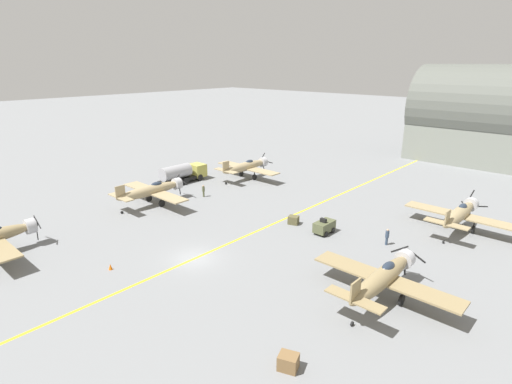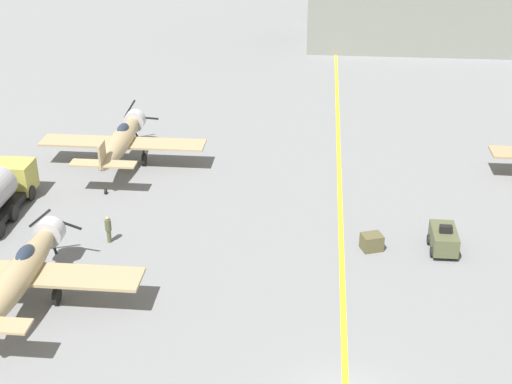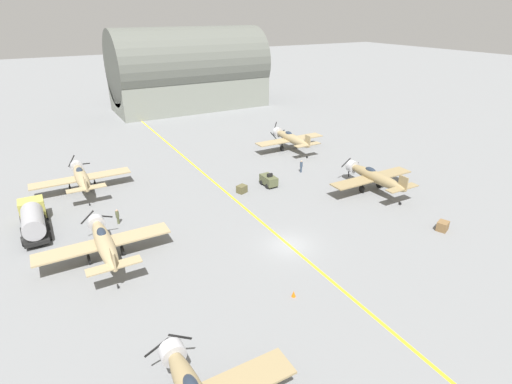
% 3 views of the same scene
% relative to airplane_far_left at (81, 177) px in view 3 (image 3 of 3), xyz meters
% --- Properties ---
extents(ground_plane, '(400.00, 400.00, 0.00)m').
position_rel_airplane_far_left_xyz_m(ground_plane, '(15.73, -23.59, -2.01)').
color(ground_plane, slate).
extents(taxiway_stripe, '(0.30, 160.00, 0.01)m').
position_rel_airplane_far_left_xyz_m(taxiway_stripe, '(15.73, -23.59, -2.01)').
color(taxiway_stripe, yellow).
rests_on(taxiway_stripe, ground).
extents(airplane_far_left, '(12.00, 9.98, 3.65)m').
position_rel_airplane_far_left_xyz_m(airplane_far_left, '(0.00, 0.00, 0.00)').
color(airplane_far_left, tan).
rests_on(airplane_far_left, ground).
extents(airplane_far_right, '(12.00, 9.98, 3.74)m').
position_rel_airplane_far_left_xyz_m(airplane_far_right, '(32.29, 0.75, 0.00)').
color(airplane_far_right, tan).
rests_on(airplane_far_right, ground).
extents(airplane_mid_left, '(12.00, 9.98, 3.65)m').
position_rel_airplane_far_left_xyz_m(airplane_mid_left, '(-0.41, -17.52, 0.00)').
color(airplane_mid_left, tan).
rests_on(airplane_mid_left, ground).
extents(airplane_mid_right, '(12.00, 9.98, 3.65)m').
position_rel_airplane_far_left_xyz_m(airplane_mid_right, '(32.21, -18.05, 0.00)').
color(airplane_mid_right, '#927D54').
rests_on(airplane_mid_right, ground).
extents(fuel_tanker, '(2.67, 8.00, 2.98)m').
position_rel_airplane_far_left_xyz_m(fuel_tanker, '(-5.86, -8.29, -0.50)').
color(fuel_tanker, black).
rests_on(fuel_tanker, ground).
extents(tow_tractor, '(1.57, 2.60, 1.79)m').
position_rel_airplane_far_left_xyz_m(tow_tractor, '(21.56, -10.00, -1.22)').
color(tow_tractor, '#515638').
rests_on(tow_tractor, ground).
extents(ground_crew_walking, '(0.39, 0.39, 1.77)m').
position_rel_airplane_far_left_xyz_m(ground_crew_walking, '(28.03, -8.20, -1.04)').
color(ground_crew_walking, '#334256').
rests_on(ground_crew_walking, ground).
extents(ground_crew_inspecting, '(0.37, 0.37, 1.71)m').
position_rel_airplane_far_left_xyz_m(ground_crew_inspecting, '(2.03, -10.81, -1.08)').
color(ground_crew_inspecting, '#515638').
rests_on(ground_crew_inspecting, ground).
extents(supply_crate_by_tanker, '(1.48, 1.36, 1.00)m').
position_rel_airplane_far_left_xyz_m(supply_crate_by_tanker, '(31.42, -29.02, -1.51)').
color(supply_crate_by_tanker, brown).
rests_on(supply_crate_by_tanker, ground).
extents(supply_crate_mid_lane, '(1.42, 1.30, 0.96)m').
position_rel_airplane_far_left_xyz_m(supply_crate_mid_lane, '(17.46, -10.21, -1.53)').
color(supply_crate_mid_lane, brown).
rests_on(supply_crate_mid_lane, ground).
extents(traffic_cone, '(0.36, 0.36, 0.55)m').
position_rel_airplane_far_left_xyz_m(traffic_cone, '(11.74, -30.19, -1.74)').
color(traffic_cone, orange).
rests_on(traffic_cone, ground).
extents(hangar, '(34.12, 15.92, 17.85)m').
position_rel_airplane_far_left_xyz_m(hangar, '(29.52, 38.65, 6.05)').
color(hangar, gray).
rests_on(hangar, ground).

